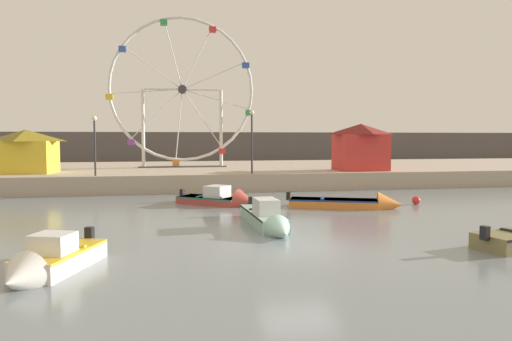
% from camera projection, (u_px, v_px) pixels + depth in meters
% --- Properties ---
extents(ground_plane, '(240.00, 240.00, 0.00)m').
position_uv_depth(ground_plane, '(299.00, 247.00, 15.74)').
color(ground_plane, slate).
extents(quay_promenade, '(110.00, 19.13, 1.19)m').
position_uv_depth(quay_promenade, '(216.00, 173.00, 40.87)').
color(quay_promenade, tan).
rests_on(quay_promenade, ground_plane).
extents(distant_town_skyline, '(140.00, 3.00, 4.40)m').
position_uv_depth(distant_town_skyline, '(196.00, 148.00, 65.78)').
color(distant_town_skyline, '#564C47').
rests_on(distant_town_skyline, ground_plane).
extents(motorboat_faded_red, '(4.44, 3.96, 1.53)m').
position_uv_depth(motorboat_faded_red, '(224.00, 200.00, 25.73)').
color(motorboat_faded_red, '#B24238').
rests_on(motorboat_faded_red, ground_plane).
extents(motorboat_orange_hull, '(5.81, 3.33, 1.30)m').
position_uv_depth(motorboat_orange_hull, '(355.00, 203.00, 24.64)').
color(motorboat_orange_hull, orange).
rests_on(motorboat_orange_hull, ground_plane).
extents(motorboat_seafoam, '(1.19, 6.15, 1.39)m').
position_uv_depth(motorboat_seafoam, '(267.00, 219.00, 19.16)').
color(motorboat_seafoam, '#93BCAD').
rests_on(motorboat_seafoam, ground_plane).
extents(motorboat_white_red_stripe, '(2.41, 4.01, 1.38)m').
position_uv_depth(motorboat_white_red_stripe, '(49.00, 262.00, 12.57)').
color(motorboat_white_red_stripe, silver).
rests_on(motorboat_white_red_stripe, ground_plane).
extents(ferris_wheel_white_frame, '(11.99, 1.20, 12.32)m').
position_uv_depth(ferris_wheel_white_frame, '(182.00, 92.00, 39.33)').
color(ferris_wheel_white_frame, silver).
rests_on(ferris_wheel_white_frame, quay_promenade).
extents(carnival_booth_yellow_awning, '(4.19, 3.54, 2.98)m').
position_uv_depth(carnival_booth_yellow_awning, '(26.00, 150.00, 32.87)').
color(carnival_booth_yellow_awning, yellow).
rests_on(carnival_booth_yellow_awning, quay_promenade).
extents(carnival_booth_red_striped, '(3.93, 3.19, 3.46)m').
position_uv_depth(carnival_booth_red_striped, '(361.00, 146.00, 35.62)').
color(carnival_booth_red_striped, red).
rests_on(carnival_booth_red_striped, quay_promenade).
extents(promenade_lamp_near, '(0.32, 0.32, 3.81)m').
position_uv_depth(promenade_lamp_near, '(95.00, 137.00, 30.32)').
color(promenade_lamp_near, '#2D2D33').
rests_on(promenade_lamp_near, quay_promenade).
extents(promenade_lamp_far, '(0.32, 0.32, 4.28)m').
position_uv_depth(promenade_lamp_far, '(252.00, 133.00, 32.20)').
color(promenade_lamp_far, '#2D2D33').
rests_on(promenade_lamp_far, quay_promenade).
extents(mooring_buoy_orange, '(0.44, 0.44, 0.44)m').
position_uv_depth(mooring_buoy_orange, '(416.00, 200.00, 25.93)').
color(mooring_buoy_orange, red).
rests_on(mooring_buoy_orange, ground_plane).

